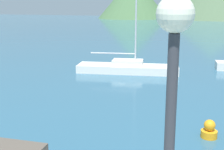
% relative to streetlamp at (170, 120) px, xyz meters
% --- Properties ---
extents(streetlamp, '(0.40, 0.40, 4.64)m').
position_rel_streetlamp_xyz_m(streetlamp, '(0.00, 0.00, 0.00)').
color(streetlamp, '#38383D').
rests_on(streetlamp, dock).
extents(sailboat_inner, '(8.04, 3.19, 9.62)m').
position_rel_streetlamp_xyz_m(sailboat_inner, '(-5.84, 19.77, -3.68)').
color(sailboat_inner, white).
rests_on(sailboat_inner, ground_plane).
extents(buoy_marker, '(0.66, 0.66, 0.76)m').
position_rel_streetlamp_xyz_m(buoy_marker, '(0.48, 9.15, -3.79)').
color(buoy_marker, orange).
rests_on(buoy_marker, ground_plane).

